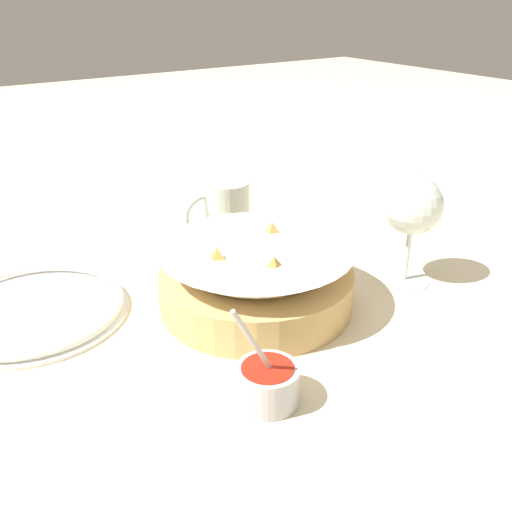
{
  "coord_description": "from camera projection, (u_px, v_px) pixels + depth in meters",
  "views": [
    {
      "loc": [
        0.35,
        0.55,
        0.38
      ],
      "look_at": [
        -0.02,
        0.02,
        0.07
      ],
      "focal_mm": 40.0,
      "sensor_mm": 36.0,
      "label": 1
    }
  ],
  "objects": [
    {
      "name": "sauce_cup",
      "position": [
        267.0,
        382.0,
        0.56
      ],
      "size": [
        0.07,
        0.06,
        0.12
      ],
      "color": "#B7B7BC",
      "rests_on": "ground_plane"
    },
    {
      "name": "wine_glass",
      "position": [
        413.0,
        209.0,
        0.76
      ],
      "size": [
        0.08,
        0.08,
        0.15
      ],
      "color": "silver",
      "rests_on": "ground_plane"
    },
    {
      "name": "ground_plane",
      "position": [
        239.0,
        302.0,
        0.75
      ],
      "size": [
        4.0,
        4.0,
        0.0
      ],
      "primitive_type": "plane",
      "color": "beige"
    },
    {
      "name": "beer_mug",
      "position": [
        225.0,
        213.0,
        0.91
      ],
      "size": [
        0.11,
        0.08,
        0.1
      ],
      "color": "silver",
      "rests_on": "ground_plane"
    },
    {
      "name": "side_plate",
      "position": [
        32.0,
        310.0,
        0.71
      ],
      "size": [
        0.24,
        0.24,
        0.01
      ],
      "color": "white",
      "rests_on": "ground_plane"
    },
    {
      "name": "food_basket",
      "position": [
        256.0,
        279.0,
        0.72
      ],
      "size": [
        0.25,
        0.25,
        0.1
      ],
      "color": "tan",
      "rests_on": "ground_plane"
    }
  ]
}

